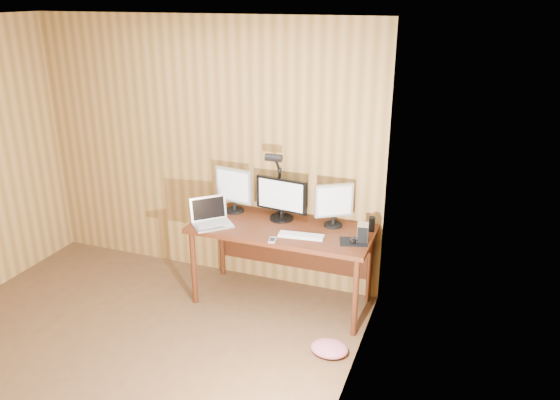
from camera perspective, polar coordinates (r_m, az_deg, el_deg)
The scene contains 14 objects.
room_shell at distance 3.75m, azimuth -22.24°, elevation -3.06°, with size 4.00×4.00×4.00m.
desk at distance 4.89m, azimuth 0.50°, elevation -3.81°, with size 1.60×0.70×0.75m.
monitor_center at distance 4.87m, azimuth 0.15°, elevation 0.15°, with size 0.49×0.22×0.39m.
monitor_left at distance 5.05m, azimuth -4.84°, elevation 1.17°, with size 0.37×0.18×0.42m.
monitor_right at distance 4.75m, azimuth 5.66°, elevation -0.42°, with size 0.30×0.21×0.39m.
laptop at distance 4.86m, azimuth -7.24°, elevation -1.87°, with size 0.41×0.41×0.24m.
keyboard at distance 4.60m, azimuth 2.21°, elevation -3.73°, with size 0.39×0.16×0.02m.
mousepad at distance 4.54m, azimuth 7.68°, elevation -4.36°, with size 0.22×0.18×0.00m, color black.
mouse at distance 4.53m, azimuth 7.69°, elevation -4.12°, with size 0.07×0.11×0.04m, color black.
hard_drive at distance 4.55m, azimuth 8.62°, elevation -3.37°, with size 0.11×0.14×0.14m.
phone at distance 4.52m, azimuth -0.80°, elevation -4.21°, with size 0.08×0.12×0.02m.
speaker at distance 4.74m, azimuth 9.56°, elevation -2.50°, with size 0.05×0.05×0.13m, color black.
desk_lamp at distance 4.88m, azimuth -0.37°, elevation 2.71°, with size 0.15×0.21×0.65m.
fabric_pile at distance 4.47m, azimuth 5.17°, elevation -15.21°, with size 0.30×0.25×0.10m, color #BD5B72, non-canonical shape.
Camera 1 is at (2.43, -2.48, 2.68)m, focal length 35.00 mm.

